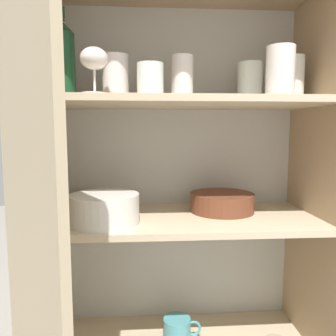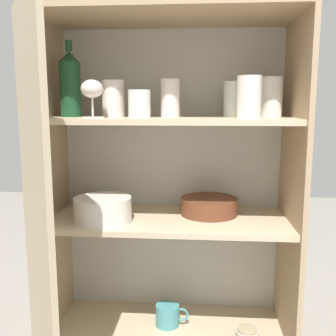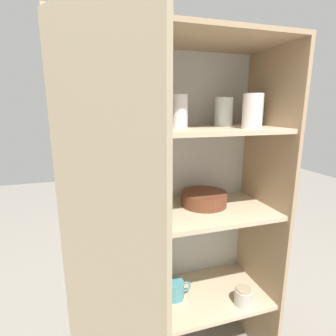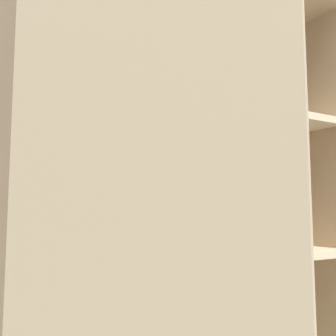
# 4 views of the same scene
# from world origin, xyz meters

# --- Properties ---
(cupboard_back_panel) EXTENTS (0.92, 0.02, 1.54)m
(cupboard_back_panel) POSITION_xyz_m (0.00, 0.38, 0.77)
(cupboard_back_panel) COLOR silver
(cupboard_back_panel) RESTS_ON ground_plane
(cupboard_side_right) EXTENTS (0.02, 0.40, 1.54)m
(cupboard_side_right) POSITION_xyz_m (0.45, 0.18, 0.77)
(cupboard_side_right) COLOR tan
(cupboard_side_right) RESTS_ON ground_plane
(shelf_board_middle) EXTENTS (0.88, 0.37, 0.02)m
(shelf_board_middle) POSITION_xyz_m (0.00, 0.18, 0.81)
(shelf_board_middle) COLOR beige
(shelf_board_upper) EXTENTS (0.88, 0.37, 0.02)m
(shelf_board_upper) POSITION_xyz_m (0.00, 0.18, 1.19)
(shelf_board_upper) COLOR beige
(tumbler_glass_0) EXTENTS (0.07, 0.07, 0.13)m
(tumbler_glass_0) POSITION_xyz_m (0.01, 0.18, 1.27)
(tumbler_glass_0) COLOR silver
(tumbler_glass_0) RESTS_ON shelf_board_upper
(tumbler_glass_1) EXTENTS (0.08, 0.08, 0.14)m
(tumbler_glass_1) POSITION_xyz_m (0.27, 0.06, 1.27)
(tumbler_glass_1) COLOR silver
(tumbler_glass_1) RESTS_ON shelf_board_upper
(tumbler_glass_2) EXTENTS (0.08, 0.08, 0.13)m
(tumbler_glass_2) POSITION_xyz_m (0.24, 0.24, 1.26)
(tumbler_glass_2) COLOR white
(tumbler_glass_2) RESTS_ON shelf_board_upper
(tumbler_glass_3) EXTENTS (0.08, 0.08, 0.13)m
(tumbler_glass_3) POSITION_xyz_m (-0.20, 0.17, 1.27)
(tumbler_glass_3) COLOR silver
(tumbler_glass_3) RESTS_ON shelf_board_upper
(tumbler_glass_4) EXTENTS (0.08, 0.08, 0.14)m
(tumbler_glass_4) POSITION_xyz_m (0.37, 0.20, 1.27)
(tumbler_glass_4) COLOR white
(tumbler_glass_4) RESTS_ON shelf_board_upper
(tumbler_glass_5) EXTENTS (0.08, 0.08, 0.10)m
(tumbler_glass_5) POSITION_xyz_m (-0.09, 0.11, 1.25)
(tumbler_glass_5) COLOR white
(tumbler_glass_5) RESTS_ON shelf_board_upper
(wine_glass_0) EXTENTS (0.08, 0.08, 0.13)m
(wine_glass_0) POSITION_xyz_m (-0.25, 0.07, 1.29)
(wine_glass_0) COLOR silver
(wine_glass_0) RESTS_ON shelf_board_upper
(wine_bottle) EXTENTS (0.08, 0.08, 0.27)m
(wine_bottle) POSITION_xyz_m (-0.36, 0.19, 1.32)
(wine_bottle) COLOR #194728
(wine_bottle) RESTS_ON shelf_board_upper
(plate_stack_white) EXTENTS (0.21, 0.21, 0.09)m
(plate_stack_white) POSITION_xyz_m (-0.23, 0.12, 0.87)
(plate_stack_white) COLOR white
(plate_stack_white) RESTS_ON shelf_board_middle
(mixing_bowl_large) EXTENTS (0.22, 0.22, 0.06)m
(mixing_bowl_large) POSITION_xyz_m (0.15, 0.24, 0.86)
(mixing_bowl_large) COLOR brown
(mixing_bowl_large) RESTS_ON shelf_board_middle
(serving_bowl_small) EXTENTS (0.13, 0.13, 0.05)m
(serving_bowl_small) POSITION_xyz_m (-0.30, 0.29, 0.85)
(serving_bowl_small) COLOR silver
(serving_bowl_small) RESTS_ON shelf_board_middle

